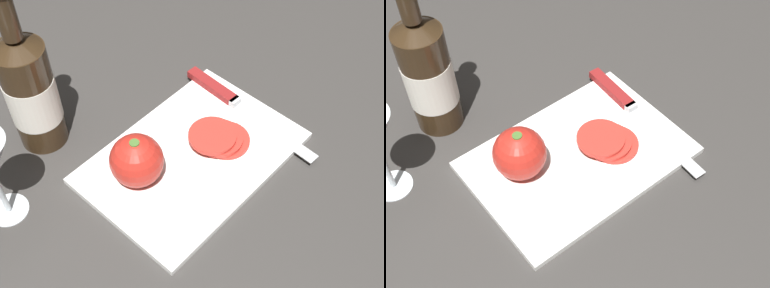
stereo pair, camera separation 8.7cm
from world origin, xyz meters
TOP-DOWN VIEW (x-y plane):
  - ground_plane at (0.00, 0.00)m, footprint 3.00×3.00m
  - cutting_board at (0.04, -0.02)m, footprint 0.35×0.24m
  - wine_bottle at (-0.09, 0.20)m, footprint 0.08×0.08m
  - whole_tomato at (-0.05, 0.01)m, footprint 0.09×0.09m
  - knife at (0.18, 0.03)m, footprint 0.04×0.29m
  - tomato_slice_stack_near at (0.09, -0.04)m, footprint 0.10×0.10m

SIDE VIEW (x-z plane):
  - ground_plane at x=0.00m, z-range 0.00..0.00m
  - cutting_board at x=0.04m, z-range 0.00..0.01m
  - knife at x=0.18m, z-range 0.01..0.02m
  - tomato_slice_stack_near at x=0.09m, z-range 0.01..0.03m
  - whole_tomato at x=-0.05m, z-range 0.01..0.10m
  - wine_bottle at x=-0.09m, z-range -0.04..0.27m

